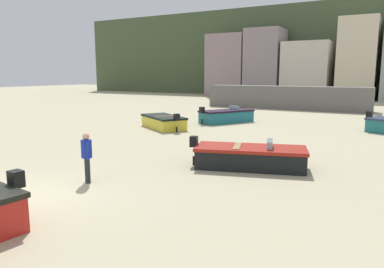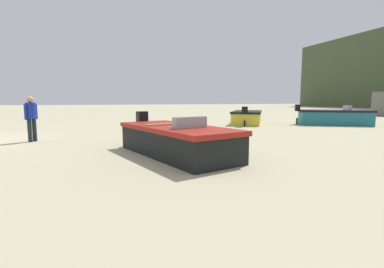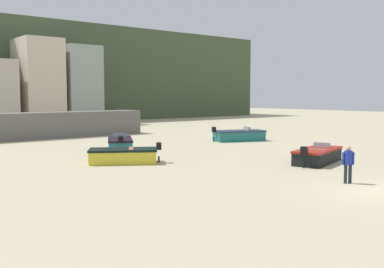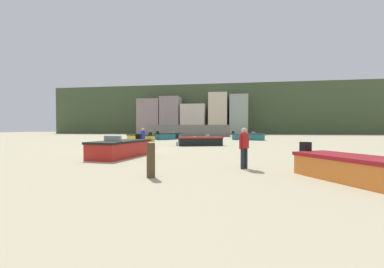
{
  "view_description": "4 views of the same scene",
  "coord_description": "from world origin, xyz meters",
  "px_view_note": "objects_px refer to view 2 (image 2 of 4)",
  "views": [
    {
      "loc": [
        8.97,
        -6.23,
        3.48
      ],
      "look_at": [
        1.19,
        7.66,
        0.83
      ],
      "focal_mm": 34.04,
      "sensor_mm": 36.0,
      "label": 1
    },
    {
      "loc": [
        11.63,
        4.52,
        1.49
      ],
      "look_at": [
        6.27,
        6.21,
        0.8
      ],
      "focal_mm": 25.91,
      "sensor_mm": 36.0,
      "label": 2
    },
    {
      "loc": [
        -16.77,
        -8.6,
        3.77
      ],
      "look_at": [
        1.34,
        13.58,
        1.29
      ],
      "focal_mm": 42.55,
      "sensor_mm": 36.0,
      "label": 3
    },
    {
      "loc": [
        7.11,
        -15.75,
        1.6
      ],
      "look_at": [
        2.81,
        11.78,
        0.93
      ],
      "focal_mm": 22.47,
      "sensor_mm": 36.0,
      "label": 4
    }
  ],
  "objects_px": {
    "boat_yellow_4": "(247,117)",
    "beach_walker_foreground": "(31,115)",
    "boat_black_2": "(176,140)",
    "boat_teal_1": "(334,117)"
  },
  "relations": [
    {
      "from": "boat_yellow_4",
      "to": "beach_walker_foreground",
      "type": "height_order",
      "value": "beach_walker_foreground"
    },
    {
      "from": "beach_walker_foreground",
      "to": "boat_black_2",
      "type": "bearing_deg",
      "value": 82.86
    },
    {
      "from": "boat_black_2",
      "to": "beach_walker_foreground",
      "type": "height_order",
      "value": "beach_walker_foreground"
    },
    {
      "from": "boat_teal_1",
      "to": "boat_black_2",
      "type": "bearing_deg",
      "value": -33.13
    },
    {
      "from": "boat_black_2",
      "to": "beach_walker_foreground",
      "type": "distance_m",
      "value": 5.85
    },
    {
      "from": "boat_teal_1",
      "to": "beach_walker_foreground",
      "type": "xyz_separation_m",
      "value": [
        2.03,
        -15.57,
        0.49
      ]
    },
    {
      "from": "boat_black_2",
      "to": "boat_teal_1",
      "type": "bearing_deg",
      "value": -169.03
    },
    {
      "from": "boat_black_2",
      "to": "boat_yellow_4",
      "type": "xyz_separation_m",
      "value": [
        -8.37,
        6.76,
        -0.0
      ]
    },
    {
      "from": "beach_walker_foreground",
      "to": "boat_yellow_4",
      "type": "bearing_deg",
      "value": 147.07
    },
    {
      "from": "boat_yellow_4",
      "to": "boat_black_2",
      "type": "bearing_deg",
      "value": -96.3
    }
  ]
}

